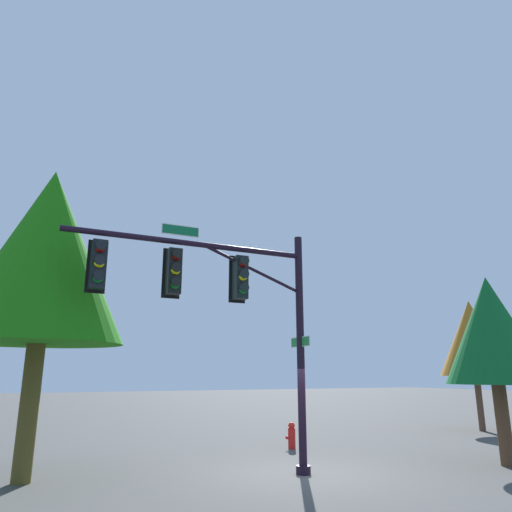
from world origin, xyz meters
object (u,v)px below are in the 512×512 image
object	(u,v)px
fire_hydrant	(292,436)
tree_far	(492,330)
tree_near	(472,338)
signal_pole_assembly	(214,293)
tree_mid	(47,255)

from	to	relation	value
fire_hydrant	tree_far	world-z (taller)	tree_far
fire_hydrant	tree_far	distance (m)	7.03
fire_hydrant	tree_near	size ratio (longest dim) A/B	0.15
tree_far	fire_hydrant	bearing A→B (deg)	-53.50
fire_hydrant	tree_near	bearing A→B (deg)	-175.43
signal_pole_assembly	tree_far	distance (m)	8.06
tree_near	signal_pole_assembly	bearing A→B (deg)	17.40
fire_hydrant	signal_pole_assembly	bearing A→B (deg)	40.95
signal_pole_assembly	tree_far	size ratio (longest dim) A/B	1.21
fire_hydrant	tree_mid	size ratio (longest dim) A/B	0.11
fire_hydrant	tree_mid	distance (m)	9.49
tree_mid	tree_far	bearing A→B (deg)	164.31
signal_pole_assembly	tree_near	bearing A→B (deg)	-162.60
tree_near	tree_mid	world-z (taller)	tree_mid
signal_pole_assembly	tree_near	xyz separation A→B (m)	(-14.05, -4.40, -0.35)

